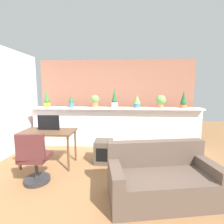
% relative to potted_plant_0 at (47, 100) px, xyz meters
% --- Properties ---
extents(ground_plane, '(12.00, 12.00, 0.00)m').
position_rel_potted_plant_0_xyz_m(ground_plane, '(1.91, -1.93, -1.30)').
color(ground_plane, brown).
extents(divider_wall, '(4.68, 0.16, 1.07)m').
position_rel_potted_plant_0_xyz_m(divider_wall, '(1.91, 0.07, -0.77)').
color(divider_wall, silver).
rests_on(divider_wall, ground).
extents(plant_shelf, '(4.68, 0.38, 0.04)m').
position_rel_potted_plant_0_xyz_m(plant_shelf, '(1.91, 0.03, -0.21)').
color(plant_shelf, silver).
rests_on(plant_shelf, divider_wall).
extents(brick_wall_behind, '(4.68, 0.10, 2.50)m').
position_rel_potted_plant_0_xyz_m(brick_wall_behind, '(1.91, 0.67, -0.05)').
color(brick_wall_behind, '#935B47').
rests_on(brick_wall_behind, ground).
extents(potted_plant_0, '(0.17, 0.17, 0.45)m').
position_rel_potted_plant_0_xyz_m(potted_plant_0, '(0.00, 0.00, 0.00)').
color(potted_plant_0, gold).
rests_on(potted_plant_0, plant_shelf).
extents(potted_plant_1, '(0.15, 0.15, 0.33)m').
position_rel_potted_plant_0_xyz_m(potted_plant_1, '(0.70, -0.01, -0.02)').
color(potted_plant_1, '#386B84').
rests_on(potted_plant_1, plant_shelf).
extents(potted_plant_2, '(0.23, 0.23, 0.35)m').
position_rel_potted_plant_0_xyz_m(potted_plant_2, '(1.35, 0.06, -0.00)').
color(potted_plant_2, '#C66B42').
rests_on(potted_plant_2, plant_shelf).
extents(potted_plant_3, '(0.17, 0.17, 0.53)m').
position_rel_potted_plant_0_xyz_m(potted_plant_3, '(1.90, 0.01, 0.03)').
color(potted_plant_3, silver).
rests_on(potted_plant_3, plant_shelf).
extents(potted_plant_4, '(0.19, 0.19, 0.35)m').
position_rel_potted_plant_0_xyz_m(potted_plant_4, '(2.51, 0.05, -0.01)').
color(potted_plant_4, '#386B84').
rests_on(potted_plant_4, plant_shelf).
extents(potted_plant_5, '(0.26, 0.26, 0.34)m').
position_rel_potted_plant_0_xyz_m(potted_plant_5, '(3.15, 0.05, 0.01)').
color(potted_plant_5, '#C66B42').
rests_on(potted_plant_5, plant_shelf).
extents(potted_plant_6, '(0.17, 0.17, 0.47)m').
position_rel_potted_plant_0_xyz_m(potted_plant_6, '(3.75, 0.04, 0.01)').
color(potted_plant_6, '#C66B42').
rests_on(potted_plant_6, plant_shelf).
extents(desk, '(1.10, 0.60, 0.75)m').
position_rel_potted_plant_0_xyz_m(desk, '(0.56, -1.21, -0.64)').
color(desk, brown).
rests_on(desk, ground).
extents(tv_monitor, '(0.47, 0.04, 0.32)m').
position_rel_potted_plant_0_xyz_m(tv_monitor, '(0.54, -1.13, -0.39)').
color(tv_monitor, black).
rests_on(tv_monitor, desk).
extents(office_chair, '(0.47, 0.47, 0.91)m').
position_rel_potted_plant_0_xyz_m(office_chair, '(0.64, -1.94, -0.92)').
color(office_chair, '#262628').
rests_on(office_chair, ground).
extents(side_cube_shelf, '(0.40, 0.41, 0.50)m').
position_rel_potted_plant_0_xyz_m(side_cube_shelf, '(1.71, -1.02, -1.05)').
color(side_cube_shelf, '#4C4238').
rests_on(side_cube_shelf, ground).
extents(couch, '(1.67, 1.01, 0.80)m').
position_rel_potted_plant_0_xyz_m(couch, '(2.71, -2.17, -1.02)').
color(couch, brown).
rests_on(couch, ground).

